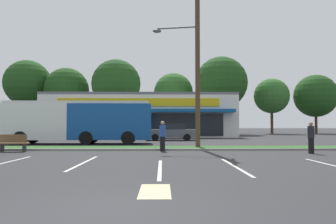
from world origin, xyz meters
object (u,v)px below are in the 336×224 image
object	(u,v)px
pedestrian_near_bench	(311,138)
pedestrian_by_pole	(163,136)
bus_stop_bench	(13,143)
city_bus	(79,121)
car_0	(171,132)
utility_pole	(195,58)
car_2	(14,132)

from	to	relation	value
pedestrian_near_bench	pedestrian_by_pole	world-z (taller)	pedestrian_by_pole
bus_stop_bench	pedestrian_by_pole	size ratio (longest dim) A/B	0.95
city_bus	pedestrian_near_bench	xyz separation A→B (m)	(14.14, -8.30, -0.94)
car_0	pedestrian_near_bench	distance (m)	15.23
bus_stop_bench	car_0	xyz separation A→B (m)	(9.06, 12.29, 0.30)
pedestrian_near_bench	pedestrian_by_pole	distance (m)	7.84
bus_stop_bench	utility_pole	bearing A→B (deg)	-168.32
bus_stop_bench	car_2	xyz separation A→B (m)	(-5.58, 12.08, 0.26)
pedestrian_by_pole	car_2	bearing A→B (deg)	52.95
bus_stop_bench	pedestrian_by_pole	xyz separation A→B (m)	(8.22, 0.33, 0.35)
bus_stop_bench	car_2	distance (m)	13.31
car_0	pedestrian_near_bench	size ratio (longest dim) A/B	2.88
utility_pole	bus_stop_bench	xyz separation A→B (m)	(-10.28, -2.13, -5.16)
city_bus	car_2	world-z (taller)	city_bus
car_2	pedestrian_near_bench	bearing A→B (deg)	148.02
utility_pole	bus_stop_bench	distance (m)	11.70
utility_pole	pedestrian_by_pole	xyz separation A→B (m)	(-2.06, -1.80, -4.81)
car_2	pedestrian_by_pole	xyz separation A→B (m)	(13.81, -11.75, 0.08)
city_bus	car_0	distance (m)	9.09
utility_pole	city_bus	xyz separation A→B (m)	(-8.54, 4.85, -3.90)
utility_pole	car_0	xyz separation A→B (m)	(-1.23, 10.16, -4.86)
pedestrian_near_bench	pedestrian_by_pole	bearing A→B (deg)	178.04
city_bus	pedestrian_near_bench	size ratio (longest dim) A/B	6.86
utility_pole	pedestrian_near_bench	bearing A→B (deg)	-31.62
city_bus	pedestrian_by_pole	bearing A→B (deg)	133.31
bus_stop_bench	pedestrian_near_bench	distance (m)	15.94
bus_stop_bench	pedestrian_by_pole	distance (m)	8.24
car_0	pedestrian_by_pole	bearing A→B (deg)	86.02
car_2	utility_pole	bearing A→B (deg)	147.89
utility_pole	pedestrian_near_bench	world-z (taller)	utility_pole
bus_stop_bench	pedestrian_near_bench	size ratio (longest dim) A/B	0.98
utility_pole	bus_stop_bench	size ratio (longest dim) A/B	6.64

